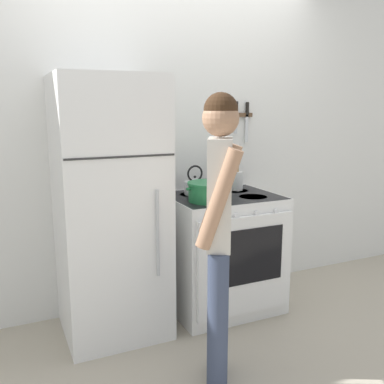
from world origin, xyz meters
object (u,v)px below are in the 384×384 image
refrigerator (110,209)px  dutch_oven_pot (209,192)px  person (219,225)px  tea_kettle (195,185)px  stove_range (224,252)px  utensil_jar (237,181)px

refrigerator → dutch_oven_pot: size_ratio=5.02×
dutch_oven_pot → person: bearing=-112.7°
refrigerator → tea_kettle: size_ratio=7.84×
stove_range → tea_kettle: 0.55m
stove_range → person: size_ratio=0.55×
stove_range → dutch_oven_pot: dutch_oven_pot is taller
tea_kettle → person: person is taller
stove_range → utensil_jar: 0.57m
refrigerator → utensil_jar: 1.07m
dutch_oven_pot → utensil_jar: utensil_jar is taller
person → dutch_oven_pot: bearing=7.2°
refrigerator → person: (0.39, -0.81, 0.05)m
person → tea_kettle: bearing=12.3°
stove_range → person: bearing=-120.7°
dutch_oven_pot → person: size_ratio=0.21×
utensil_jar → person: (-0.67, -0.95, -0.05)m
dutch_oven_pot → utensil_jar: 0.47m
dutch_oven_pot → person: (-0.28, -0.68, -0.04)m
tea_kettle → utensil_jar: (0.37, 0.01, 0.01)m
utensil_jar → stove_range: bearing=-140.7°
stove_range → tea_kettle: (-0.17, 0.16, 0.50)m
refrigerator → stove_range: bearing=-2.0°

